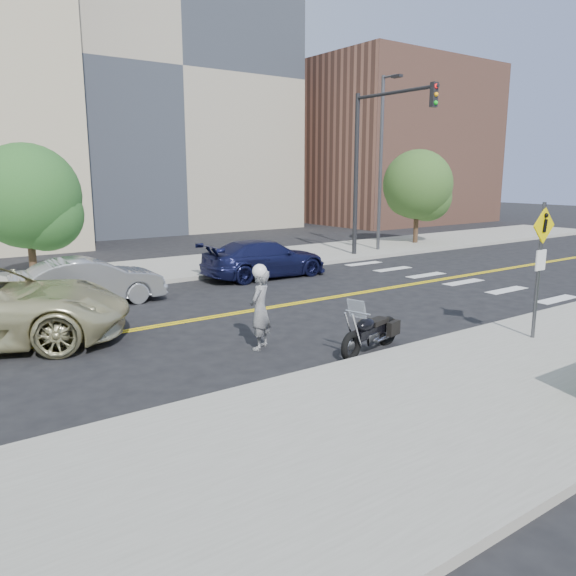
# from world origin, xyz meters

# --- Properties ---
(ground_plane) EXTENTS (120.00, 120.00, 0.00)m
(ground_plane) POSITION_xyz_m (0.00, 0.00, 0.00)
(ground_plane) COLOR black
(ground_plane) RESTS_ON ground
(sidewalk_near) EXTENTS (60.00, 5.00, 0.15)m
(sidewalk_near) POSITION_xyz_m (0.00, -7.50, 0.07)
(sidewalk_near) COLOR #9E9B91
(sidewalk_near) RESTS_ON ground_plane
(sidewalk_far) EXTENTS (60.00, 5.00, 0.15)m
(sidewalk_far) POSITION_xyz_m (0.00, 7.50, 0.07)
(sidewalk_far) COLOR #9E9B91
(sidewalk_far) RESTS_ON ground_plane
(building_mid) EXTENTS (18.00, 14.00, 20.00)m
(building_mid) POSITION_xyz_m (8.00, 26.00, 10.00)
(building_mid) COLOR #A39984
(building_mid) RESTS_ON ground_plane
(building_right) EXTENTS (14.00, 12.00, 12.00)m
(building_right) POSITION_xyz_m (26.00, 20.00, 6.00)
(building_right) COLOR #8C5947
(building_right) RESTS_ON ground_plane
(lamp_post) EXTENTS (0.16, 0.16, 8.00)m
(lamp_post) POSITION_xyz_m (12.00, 6.50, 4.15)
(lamp_post) COLOR #4C4C51
(lamp_post) RESTS_ON sidewalk_far
(traffic_light) EXTENTS (0.28, 4.50, 7.00)m
(traffic_light) POSITION_xyz_m (10.00, 5.08, 4.67)
(traffic_light) COLOR black
(traffic_light) RESTS_ON sidewalk_far
(pedestrian_sign) EXTENTS (0.78, 0.08, 3.00)m
(pedestrian_sign) POSITION_xyz_m (4.20, -6.31, 1.96)
(pedestrian_sign) COLOR #4C4C51
(pedestrian_sign) RESTS_ON sidewalk_near
(motorcyclist) EXTENTS (0.77, 0.71, 1.87)m
(motorcyclist) POSITION_xyz_m (-0.95, -3.04, 0.93)
(motorcyclist) COLOR #B3B4B8
(motorcyclist) RESTS_ON ground
(motorcycle) EXTENTS (2.12, 1.12, 1.24)m
(motorcycle) POSITION_xyz_m (0.88, -4.56, 0.62)
(motorcycle) COLOR black
(motorcycle) RESTS_ON ground
(parked_car_silver) EXTENTS (4.25, 1.67, 1.38)m
(parked_car_silver) POSITION_xyz_m (-2.69, 3.33, 0.69)
(parked_car_silver) COLOR gray
(parked_car_silver) RESTS_ON ground
(parked_car_blue) EXTENTS (4.82, 2.04, 1.39)m
(parked_car_blue) POSITION_xyz_m (3.86, 4.09, 0.69)
(parked_car_blue) COLOR #171A45
(parked_car_blue) RESTS_ON ground
(tree_far_a) EXTENTS (3.48, 3.48, 4.75)m
(tree_far_a) POSITION_xyz_m (-3.38, 7.40, 3.01)
(tree_far_a) COLOR #382619
(tree_far_a) RESTS_ON ground
(tree_far_b) EXTENTS (3.61, 3.61, 4.99)m
(tree_far_b) POSITION_xyz_m (15.55, 7.30, 3.18)
(tree_far_b) COLOR #382619
(tree_far_b) RESTS_ON ground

